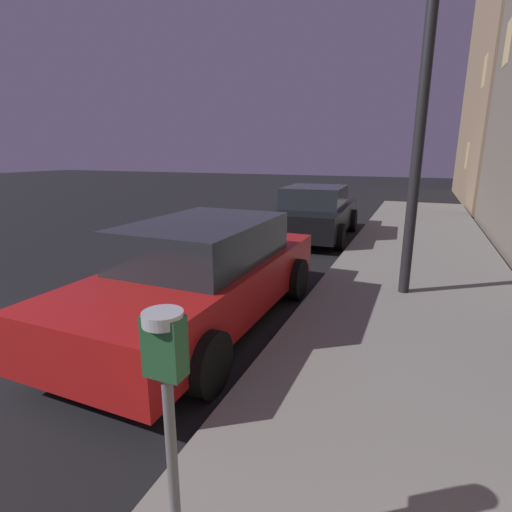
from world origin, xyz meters
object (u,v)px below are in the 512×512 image
object	(u,v)px
parking_meter	(167,382)
car_black	(315,213)
street_lamp	(426,69)
car_red	(203,274)

from	to	relation	value
parking_meter	car_black	size ratio (longest dim) A/B	0.35
parking_meter	car_black	xyz separation A→B (m)	(-1.59, 9.15, -0.55)
street_lamp	car_red	bearing A→B (deg)	-142.15
car_black	parking_meter	bearing A→B (deg)	-80.15
car_red	car_black	size ratio (longest dim) A/B	1.10
parking_meter	car_red	distance (m)	3.48
parking_meter	car_red	bearing A→B (deg)	117.52
parking_meter	street_lamp	distance (m)	5.53
car_black	street_lamp	world-z (taller)	street_lamp
car_red	street_lamp	bearing A→B (deg)	37.85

